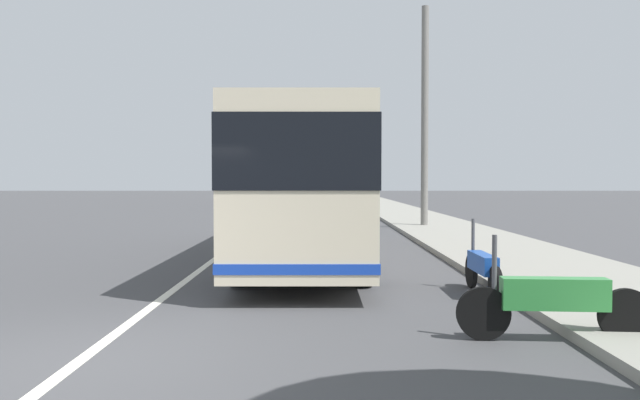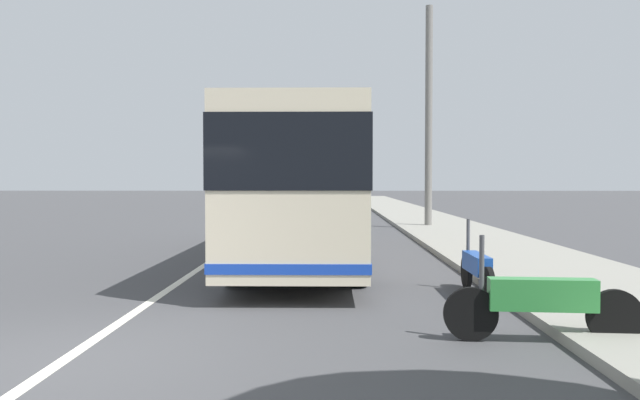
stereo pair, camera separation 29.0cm
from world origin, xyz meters
The scene contains 11 objects.
ground_plane centered at (0.00, 0.00, 0.00)m, with size 220.00×220.00×0.00m, color #424244.
sidewalk_curb centered at (10.00, -7.36, 0.07)m, with size 110.00×3.60×0.14m, color gray.
lane_divider_line centered at (10.00, 0.00, 0.00)m, with size 110.00×0.16×0.01m, color silver.
coach_bus centered at (8.46, -2.22, 1.91)m, with size 11.52×2.59×3.29m.
motorcycle_nearest_curb centered at (0.91, -5.35, 0.49)m, with size 0.33×2.31×1.27m.
motorcycle_far_end centered at (3.84, -5.28, 0.46)m, with size 2.13×0.24×1.25m.
car_far_distant centered at (36.60, -2.38, 0.70)m, with size 4.72×2.08×1.49m.
car_behind_bus centered at (50.02, -2.89, 0.67)m, with size 4.26×1.93×1.38m.
car_ahead_same_lane centered at (28.20, -1.95, 0.72)m, with size 4.13×2.07×1.55m.
car_side_street centered at (39.84, 3.01, 0.71)m, with size 4.37×1.92×1.49m.
utility_pole centered at (18.36, -6.80, 4.44)m, with size 0.29×0.29×8.88m, color slate.
Camera 2 is at (-6.36, -2.84, 1.92)m, focal length 34.53 mm.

